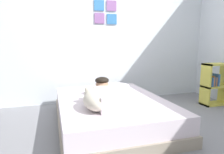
{
  "coord_description": "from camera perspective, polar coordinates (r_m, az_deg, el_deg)",
  "views": [
    {
      "loc": [
        -0.98,
        -2.28,
        1.09
      ],
      "look_at": [
        -0.13,
        0.55,
        0.6
      ],
      "focal_mm": 32.07,
      "sensor_mm": 36.0,
      "label": 1
    }
  ],
  "objects": [
    {
      "name": "bed",
      "position": [
        2.81,
        -0.27,
        -9.67
      ],
      "size": [
        1.43,
        1.91,
        0.35
      ],
      "color": "gray",
      "rests_on": "ground"
    },
    {
      "name": "dog",
      "position": [
        2.33,
        -5.08,
        -6.49
      ],
      "size": [
        0.26,
        0.57,
        0.21
      ],
      "color": "beige",
      "rests_on": "bed"
    },
    {
      "name": "coffee_cup",
      "position": [
        3.2,
        2.16,
        -3.27
      ],
      "size": [
        0.12,
        0.09,
        0.07
      ],
      "color": "#D84C47",
      "rests_on": "bed"
    },
    {
      "name": "person_lying",
      "position": [
        2.58,
        -0.9,
        -4.86
      ],
      "size": [
        0.43,
        0.92,
        0.27
      ],
      "color": "silver",
      "rests_on": "bed"
    },
    {
      "name": "bookshelf",
      "position": [
        4.02,
        27.12,
        -1.74
      ],
      "size": [
        0.45,
        0.24,
        0.75
      ],
      "color": "#D8CC4C",
      "rests_on": "ground"
    },
    {
      "name": "ground_plane",
      "position": [
        2.71,
        6.07,
        -14.34
      ],
      "size": [
        12.42,
        12.42,
        0.0
      ],
      "primitive_type": "plane",
      "color": "gray"
    },
    {
      "name": "pillow",
      "position": [
        3.27,
        0.62,
        -2.67
      ],
      "size": [
        0.52,
        0.32,
        0.11
      ],
      "primitive_type": "ellipsoid",
      "color": "silver",
      "rests_on": "bed"
    },
    {
      "name": "back_wall",
      "position": [
        3.87,
        -2.15,
        11.82
      ],
      "size": [
        4.21,
        0.12,
        2.5
      ],
      "color": "silver",
      "rests_on": "ground"
    },
    {
      "name": "cell_phone",
      "position": [
        2.9,
        3.84,
        -5.32
      ],
      "size": [
        0.07,
        0.14,
        0.01
      ],
      "primitive_type": "cube",
      "color": "black",
      "rests_on": "bed"
    }
  ]
}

